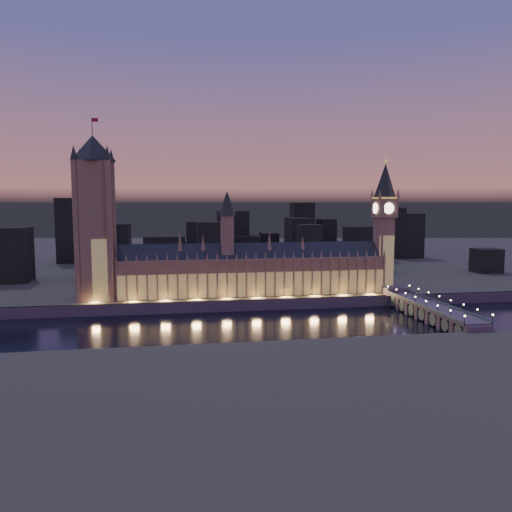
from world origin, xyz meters
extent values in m
plane|color=black|center=(0.00, 0.00, 0.00)|extent=(2000.00, 2000.00, 0.00)
cube|color=#4A4432|center=(0.00, 520.00, 4.00)|extent=(2000.00, 960.00, 8.00)
cube|color=#574A54|center=(0.00, 41.00, 4.00)|extent=(2000.00, 2.50, 8.00)
cube|color=#9B6E52|center=(4.40, 62.00, 22.00)|extent=(200.08, 20.81, 28.00)
cube|color=tan|center=(4.40, 51.75, 17.00)|extent=(200.00, 0.50, 18.00)
cube|color=black|center=(4.40, 62.00, 39.00)|extent=(200.06, 17.07, 16.26)
cube|color=#9B6E52|center=(-15.60, 62.00, 52.00)|extent=(9.00, 9.00, 32.00)
cone|color=#262C25|center=(-15.60, 62.00, 77.00)|extent=(13.00, 13.00, 18.00)
cube|color=#9B6E52|center=(-95.60, 51.40, 22.00)|extent=(1.20, 1.20, 28.00)
cone|color=#9B6E52|center=(-95.60, 52.00, 39.00)|extent=(2.00, 2.00, 6.00)
cube|color=#9B6E52|center=(-88.46, 51.40, 22.00)|extent=(1.20, 1.20, 28.00)
cone|color=#9B6E52|center=(-88.46, 52.00, 39.00)|extent=(2.00, 2.00, 6.00)
cube|color=#9B6E52|center=(-81.32, 51.40, 22.00)|extent=(1.20, 1.20, 28.00)
cone|color=#9B6E52|center=(-81.32, 52.00, 39.00)|extent=(2.00, 2.00, 6.00)
cube|color=#9B6E52|center=(-74.17, 51.40, 22.00)|extent=(1.20, 1.20, 28.00)
cone|color=#9B6E52|center=(-74.17, 52.00, 39.00)|extent=(2.00, 2.00, 6.00)
cube|color=#9B6E52|center=(-67.03, 51.40, 22.00)|extent=(1.20, 1.20, 28.00)
cone|color=#9B6E52|center=(-67.03, 52.00, 39.00)|extent=(2.00, 2.00, 6.00)
cube|color=#9B6E52|center=(-59.89, 51.40, 22.00)|extent=(1.20, 1.20, 28.00)
cone|color=#9B6E52|center=(-59.89, 52.00, 39.00)|extent=(2.00, 2.00, 6.00)
cube|color=#9B6E52|center=(-52.75, 51.40, 22.00)|extent=(1.20, 1.20, 28.00)
cone|color=#9B6E52|center=(-52.75, 52.00, 39.00)|extent=(2.00, 2.00, 6.00)
cube|color=#9B6E52|center=(-45.60, 51.40, 22.00)|extent=(1.20, 1.20, 28.00)
cone|color=#9B6E52|center=(-45.60, 52.00, 39.00)|extent=(2.00, 2.00, 6.00)
cube|color=#9B6E52|center=(-38.46, 51.40, 22.00)|extent=(1.20, 1.20, 28.00)
cone|color=#9B6E52|center=(-38.46, 52.00, 39.00)|extent=(2.00, 2.00, 6.00)
cube|color=#9B6E52|center=(-31.32, 51.40, 22.00)|extent=(1.20, 1.20, 28.00)
cone|color=#9B6E52|center=(-31.32, 52.00, 39.00)|extent=(2.00, 2.00, 6.00)
cube|color=#9B6E52|center=(-24.17, 51.40, 22.00)|extent=(1.20, 1.20, 28.00)
cone|color=#9B6E52|center=(-24.17, 52.00, 39.00)|extent=(2.00, 2.00, 6.00)
cube|color=#9B6E52|center=(-17.03, 51.40, 22.00)|extent=(1.20, 1.20, 28.00)
cone|color=#9B6E52|center=(-17.03, 52.00, 39.00)|extent=(2.00, 2.00, 6.00)
cube|color=#9B6E52|center=(-9.89, 51.40, 22.00)|extent=(1.20, 1.20, 28.00)
cone|color=#9B6E52|center=(-9.89, 52.00, 39.00)|extent=(2.00, 2.00, 6.00)
cube|color=#9B6E52|center=(-2.75, 51.40, 22.00)|extent=(1.20, 1.20, 28.00)
cone|color=#9B6E52|center=(-2.75, 52.00, 39.00)|extent=(2.00, 2.00, 6.00)
cube|color=#9B6E52|center=(4.40, 51.40, 22.00)|extent=(1.20, 1.20, 28.00)
cone|color=#9B6E52|center=(4.40, 52.00, 39.00)|extent=(2.00, 2.00, 6.00)
cube|color=#9B6E52|center=(11.54, 51.40, 22.00)|extent=(1.20, 1.20, 28.00)
cone|color=#9B6E52|center=(11.54, 52.00, 39.00)|extent=(2.00, 2.00, 6.00)
cube|color=#9B6E52|center=(18.68, 51.40, 22.00)|extent=(1.20, 1.20, 28.00)
cone|color=#9B6E52|center=(18.68, 52.00, 39.00)|extent=(2.00, 2.00, 6.00)
cube|color=#9B6E52|center=(25.83, 51.40, 22.00)|extent=(1.20, 1.20, 28.00)
cone|color=#9B6E52|center=(25.83, 52.00, 39.00)|extent=(2.00, 2.00, 6.00)
cube|color=#9B6E52|center=(32.97, 51.40, 22.00)|extent=(1.20, 1.20, 28.00)
cone|color=#9B6E52|center=(32.97, 52.00, 39.00)|extent=(2.00, 2.00, 6.00)
cube|color=#9B6E52|center=(40.11, 51.40, 22.00)|extent=(1.20, 1.20, 28.00)
cone|color=#9B6E52|center=(40.11, 52.00, 39.00)|extent=(2.00, 2.00, 6.00)
cube|color=#9B6E52|center=(47.25, 51.40, 22.00)|extent=(1.20, 1.20, 28.00)
cone|color=#9B6E52|center=(47.25, 52.00, 39.00)|extent=(2.00, 2.00, 6.00)
cube|color=#9B6E52|center=(54.40, 51.40, 22.00)|extent=(1.20, 1.20, 28.00)
cone|color=#9B6E52|center=(54.40, 52.00, 39.00)|extent=(2.00, 2.00, 6.00)
cube|color=#9B6E52|center=(61.54, 51.40, 22.00)|extent=(1.20, 1.20, 28.00)
cone|color=#9B6E52|center=(61.54, 52.00, 39.00)|extent=(2.00, 2.00, 6.00)
cube|color=#9B6E52|center=(68.68, 51.40, 22.00)|extent=(1.20, 1.20, 28.00)
cone|color=#9B6E52|center=(68.68, 52.00, 39.00)|extent=(2.00, 2.00, 6.00)
cube|color=#9B6E52|center=(75.83, 51.40, 22.00)|extent=(1.20, 1.20, 28.00)
cone|color=#9B6E52|center=(75.83, 52.00, 39.00)|extent=(2.00, 2.00, 6.00)
cube|color=#9B6E52|center=(82.97, 51.40, 22.00)|extent=(1.20, 1.20, 28.00)
cone|color=#9B6E52|center=(82.97, 52.00, 39.00)|extent=(2.00, 2.00, 6.00)
cube|color=#9B6E52|center=(90.11, 51.40, 22.00)|extent=(1.20, 1.20, 28.00)
cone|color=#9B6E52|center=(90.11, 52.00, 39.00)|extent=(2.00, 2.00, 6.00)
cube|color=#9B6E52|center=(97.25, 51.40, 22.00)|extent=(1.20, 1.20, 28.00)
cone|color=#9B6E52|center=(97.25, 52.00, 39.00)|extent=(2.00, 2.00, 6.00)
cube|color=#9B6E52|center=(104.40, 51.40, 22.00)|extent=(1.20, 1.20, 28.00)
cone|color=#9B6E52|center=(104.40, 52.00, 39.00)|extent=(2.00, 2.00, 6.00)
cone|color=#9B6E52|center=(-50.60, 62.00, 49.00)|extent=(4.40, 4.40, 18.00)
cone|color=#9B6E52|center=(-33.60, 62.00, 47.00)|extent=(4.40, 4.40, 14.00)
cone|color=#9B6E52|center=(16.40, 62.00, 48.00)|extent=(4.40, 4.40, 16.00)
cone|color=#9B6E52|center=(42.40, 62.00, 46.00)|extent=(4.40, 4.40, 12.00)
cube|color=#9B6E52|center=(-110.00, 62.00, 57.18)|extent=(25.47, 25.47, 98.35)
cube|color=tan|center=(-110.00, 50.80, 30.00)|extent=(22.00, 0.50, 44.00)
cone|color=#262C25|center=(-110.00, 62.00, 115.35)|extent=(31.68, 31.68, 18.00)
cylinder|color=black|center=(-110.00, 62.00, 130.35)|extent=(0.50, 0.50, 12.00)
cube|color=red|center=(-107.80, 62.00, 134.85)|extent=(4.00, 0.15, 2.50)
cylinder|color=#9B6E52|center=(-121.00, 51.00, 57.18)|extent=(4.40, 4.40, 98.35)
cone|color=#262C25|center=(-121.00, 51.00, 111.35)|extent=(5.20, 5.20, 10.00)
cylinder|color=#9B6E52|center=(-121.00, 73.00, 57.18)|extent=(4.40, 4.40, 98.35)
cone|color=#262C25|center=(-121.00, 73.00, 111.35)|extent=(5.20, 5.20, 10.00)
cylinder|color=#9B6E52|center=(-99.00, 51.00, 57.18)|extent=(4.40, 4.40, 98.35)
cone|color=#262C25|center=(-99.00, 51.00, 111.35)|extent=(5.20, 5.20, 10.00)
cylinder|color=#9B6E52|center=(-99.00, 73.00, 57.18)|extent=(4.40, 4.40, 98.35)
cone|color=#262C25|center=(-99.00, 73.00, 111.35)|extent=(5.20, 5.20, 10.00)
cube|color=#9B6E52|center=(108.00, 62.00, 36.89)|extent=(13.41, 13.41, 57.78)
cube|color=tan|center=(108.00, 55.80, 30.00)|extent=(12.00, 0.50, 44.00)
cube|color=#9B6E52|center=(108.00, 62.00, 73.12)|extent=(15.00, 15.00, 14.69)
cube|color=#F2C64C|center=(108.00, 62.00, 81.07)|extent=(15.75, 15.75, 1.20)
cone|color=#262C25|center=(108.00, 62.00, 94.67)|extent=(18.00, 18.00, 26.00)
sphere|color=#F2C64C|center=(108.00, 62.00, 109.17)|extent=(2.80, 2.80, 2.80)
cylinder|color=#F2C64C|center=(108.00, 62.00, 111.67)|extent=(0.40, 0.40, 5.00)
cylinder|color=#FFF2BF|center=(108.00, 54.25, 73.12)|extent=(8.40, 0.50, 8.40)
cylinder|color=#FFF2BF|center=(108.00, 69.75, 73.12)|extent=(8.40, 0.50, 8.40)
cylinder|color=#FFF2BF|center=(100.25, 62.00, 73.12)|extent=(0.50, 8.40, 8.40)
cylinder|color=#FFF2BF|center=(115.75, 62.00, 73.12)|extent=(0.50, 8.40, 8.40)
cone|color=#9B6E52|center=(100.50, 54.50, 84.47)|extent=(2.60, 2.60, 8.00)
cone|color=#9B6E52|center=(100.50, 69.50, 84.47)|extent=(2.60, 2.60, 8.00)
cone|color=#9B6E52|center=(115.50, 54.50, 84.47)|extent=(2.60, 2.60, 8.00)
cone|color=#9B6E52|center=(115.50, 69.50, 84.47)|extent=(2.60, 2.60, 8.00)
cube|color=#574A54|center=(111.35, -10.00, 9.50)|extent=(17.91, 100.00, 1.60)
cube|color=#3D5554|center=(102.80, -10.00, 10.90)|extent=(0.80, 100.00, 1.60)
cube|color=#3D5554|center=(119.91, -10.00, 10.90)|extent=(0.80, 100.00, 1.60)
cube|color=#574A54|center=(111.35, 45.00, 8.75)|extent=(17.91, 12.00, 9.50)
cube|color=#574A54|center=(111.35, -60.00, 4.35)|extent=(16.12, 4.00, 9.50)
cylinder|color=black|center=(102.80, -60.00, 12.70)|extent=(0.30, 0.30, 4.40)
sphere|color=#FFD88C|center=(102.80, -60.00, 15.00)|extent=(1.00, 1.00, 1.00)
cylinder|color=black|center=(119.91, -60.00, 12.70)|extent=(0.30, 0.30, 4.40)
sphere|color=#FFD88C|center=(119.91, -60.00, 15.00)|extent=(1.00, 1.00, 1.00)
cube|color=#574A54|center=(111.35, -45.71, 4.35)|extent=(16.12, 4.00, 9.50)
cylinder|color=black|center=(102.80, -45.71, 12.70)|extent=(0.30, 0.30, 4.40)
sphere|color=#FFD88C|center=(102.80, -45.71, 15.00)|extent=(1.00, 1.00, 1.00)
cylinder|color=black|center=(119.91, -45.71, 12.70)|extent=(0.30, 0.30, 4.40)
sphere|color=#FFD88C|center=(119.91, -45.71, 15.00)|extent=(1.00, 1.00, 1.00)
cube|color=#574A54|center=(111.35, -31.43, 4.35)|extent=(16.12, 4.00, 9.50)
cylinder|color=black|center=(102.80, -31.43, 12.70)|extent=(0.30, 0.30, 4.40)
sphere|color=#FFD88C|center=(102.80, -31.43, 15.00)|extent=(1.00, 1.00, 1.00)
cylinder|color=black|center=(119.91, -31.43, 12.70)|extent=(0.30, 0.30, 4.40)
sphere|color=#FFD88C|center=(119.91, -31.43, 15.00)|extent=(1.00, 1.00, 1.00)
cube|color=#574A54|center=(111.35, -17.14, 4.35)|extent=(16.12, 4.00, 9.50)
cylinder|color=black|center=(102.80, -17.14, 12.70)|extent=(0.30, 0.30, 4.40)
sphere|color=#FFD88C|center=(102.80, -17.14, 15.00)|extent=(1.00, 1.00, 1.00)
cylinder|color=black|center=(119.91, -17.14, 12.70)|extent=(0.30, 0.30, 4.40)
sphere|color=#FFD88C|center=(119.91, -17.14, 15.00)|extent=(1.00, 1.00, 1.00)
cube|color=#574A54|center=(111.35, -2.86, 4.35)|extent=(16.12, 4.00, 9.50)
cylinder|color=black|center=(102.80, -2.86, 12.70)|extent=(0.30, 0.30, 4.40)
sphere|color=#FFD88C|center=(102.80, -2.86, 15.00)|extent=(1.00, 1.00, 1.00)
cylinder|color=black|center=(119.91, -2.86, 12.70)|extent=(0.30, 0.30, 4.40)
sphere|color=#FFD88C|center=(119.91, -2.86, 15.00)|extent=(1.00, 1.00, 1.00)
cube|color=#574A54|center=(111.35, 11.43, 4.35)|extent=(16.12, 4.00, 9.50)
cylinder|color=black|center=(102.80, 11.43, 12.70)|extent=(0.30, 0.30, 4.40)
sphere|color=#FFD88C|center=(102.80, 11.43, 15.00)|extent=(1.00, 1.00, 1.00)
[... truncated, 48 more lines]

